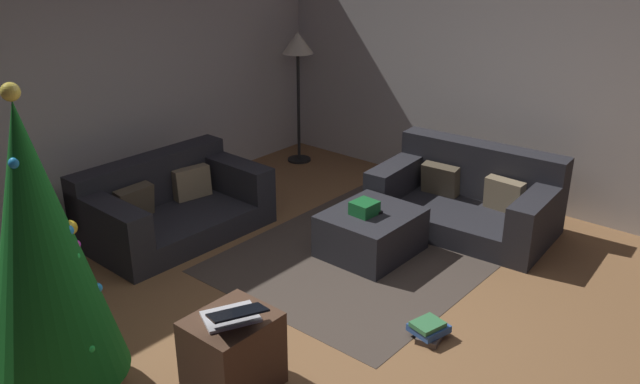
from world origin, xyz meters
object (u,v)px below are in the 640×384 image
Objects in this scene: tv_remote at (374,210)px; laptop at (233,315)px; corner_lamp at (298,53)px; couch_left at (170,205)px; couch_right at (468,198)px; side_table at (233,353)px; christmas_tree at (39,247)px; book_stack at (429,330)px; gift_box at (364,208)px; ottoman at (371,233)px.

tv_remote is 2.14m from laptop.
tv_remote is 0.10× the size of corner_lamp.
couch_left is 2.48m from laptop.
couch_right is 3.08m from side_table.
couch_right is 3.94m from christmas_tree.
laptop is at bearing 154.66° from book_stack.
christmas_tree reaches higher than corner_lamp.
book_stack is (1.25, -0.66, -0.19)m from side_table.
couch_right is 5.98× the size of book_stack.
couch_left is 3.16× the size of side_table.
christmas_tree is at bearing 131.90° from laptop.
laptop is (0.71, -0.79, -0.47)m from christmas_tree.
couch_left is at bearing 61.35° from side_table.
book_stack is at bearing -122.43° from gift_box.
couch_left is at bearing 123.43° from tv_remote.
corner_lamp is (3.41, 2.55, 0.74)m from laptop.
corner_lamp is (0.31, 2.44, 1.03)m from couch_right.
laptop reaches higher than ottoman.
couch_right is 2.67m from corner_lamp.
couch_left is 1.90m from ottoman.
laptop is 0.32× the size of corner_lamp.
book_stack is at bearing -27.74° from side_table.
side_table is (0.73, -0.74, -0.78)m from christmas_tree.
couch_right is at bearing -19.22° from gift_box.
gift_box is 2.04m from laptop.
gift_box is at bearing -6.17° from christmas_tree.
couch_left is 2.50m from corner_lamp.
book_stack is at bearing 93.21° from couch_left.
corner_lamp is at bearing -168.89° from couch_left.
tv_remote is 0.31× the size of side_table.
corner_lamp is at bearing 56.63° from ottoman.
ottoman is at bearing -123.37° from corner_lamp.
side_table is (-2.05, -0.42, -0.14)m from tv_remote.
couch_right is at bearing 21.20° from book_stack.
couch_right is (1.92, -2.05, 0.01)m from couch_left.
couch_left is 0.83× the size of christmas_tree.
couch_left is 1.06× the size of corner_lamp.
book_stack is at bearing -25.34° from laptop.
christmas_tree is (-2.68, 0.29, 0.59)m from gift_box.
couch_left is 8.01× the size of gift_box.
gift_box is 0.12m from tv_remote.
christmas_tree is (-2.78, 0.32, 0.64)m from tv_remote.
couch_left reaches higher than side_table.
ottoman is 3.91× the size of gift_box.
couch_right is 3.12m from laptop.
ottoman is at bearing -6.58° from christmas_tree.
corner_lamp is (1.34, 2.08, 0.91)m from tv_remote.
couch_right reaches higher than ottoman.
laptop is at bearing -48.10° from christmas_tree.
side_table is 1.83× the size of book_stack.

